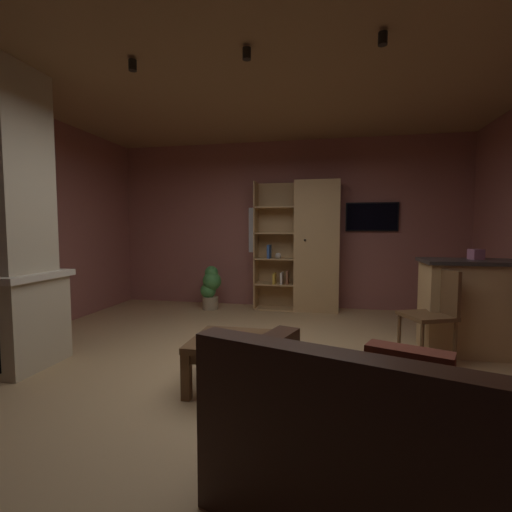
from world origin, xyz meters
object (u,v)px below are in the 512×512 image
kitchen_bar_counter (497,307)px  coffee_table (230,348)px  potted_floor_plant (211,286)px  bookshelf_cabinet (311,247)px  table_book_1 (236,333)px  dining_chair (434,309)px  wall_mounted_tv (372,217)px  tissue_box (476,254)px  table_book_0 (223,337)px  leather_couch (373,447)px

kitchen_bar_counter → coffee_table: 2.86m
kitchen_bar_counter → potted_floor_plant: (-3.63, 1.47, -0.12)m
bookshelf_cabinet → table_book_1: (-0.48, -3.02, -0.58)m
dining_chair → wall_mounted_tv: size_ratio=1.12×
tissue_box → potted_floor_plant: bearing=157.6°
bookshelf_cabinet → table_book_1: bookshelf_cabinet is taller
bookshelf_cabinet → wall_mounted_tv: (0.95, 0.21, 0.49)m
kitchen_bar_counter → table_book_0: size_ratio=12.54×
table_book_1 → coffee_table: bearing=-171.4°
tissue_box → table_book_1: 2.72m
kitchen_bar_counter → dining_chair: (-0.70, -0.33, 0.03)m
leather_couch → dining_chair: (0.83, 2.12, 0.23)m
kitchen_bar_counter → table_book_0: kitchen_bar_counter is taller
table_book_1 → potted_floor_plant: size_ratio=0.18×
dining_chair → wall_mounted_tv: 2.50m
leather_couch → table_book_0: leather_couch is taller
bookshelf_cabinet → tissue_box: (1.81, -1.67, 0.02)m
coffee_table → tissue_box: bearing=30.1°
bookshelf_cabinet → coffee_table: bookshelf_cabinet is taller
tissue_box → coffee_table: (-2.34, -1.36, -0.72)m
potted_floor_plant → wall_mounted_tv: bearing=10.2°
table_book_0 → dining_chair: bearing=27.8°
potted_floor_plant → kitchen_bar_counter: bearing=-22.0°
leather_couch → table_book_1: size_ratio=12.86×
coffee_table → potted_floor_plant: bearing=111.6°
leather_couch → table_book_0: bearing=133.2°
coffee_table → table_book_0: table_book_0 is taller
kitchen_bar_counter → table_book_0: (-2.59, -1.33, -0.07)m
coffee_table → potted_floor_plant: (-1.10, 2.77, 0.05)m
leather_couch → table_book_0: size_ratio=13.95×
dining_chair → potted_floor_plant: bearing=148.5°
tissue_box → table_book_1: bearing=-149.4°
dining_chair → tissue_box: bearing=37.6°
bookshelf_cabinet → dining_chair: bookshelf_cabinet is taller
table_book_1 → wall_mounted_tv: wall_mounted_tv is taller
coffee_table → dining_chair: (1.84, 0.97, 0.20)m
bookshelf_cabinet → potted_floor_plant: (-1.62, -0.25, -0.65)m
wall_mounted_tv → leather_couch: bearing=-96.2°
table_book_0 → table_book_1: 0.11m
coffee_table → table_book_0: (-0.05, -0.02, 0.10)m
tissue_box → coffee_table: tissue_box is taller
table_book_1 → kitchen_bar_counter: bearing=27.5°
dining_chair → kitchen_bar_counter: bearing=25.4°
bookshelf_cabinet → leather_couch: (0.48, -4.18, -0.73)m
leather_couch → table_book_1: bearing=129.5°
leather_couch → potted_floor_plant: leather_couch is taller
dining_chair → potted_floor_plant: (-2.93, 1.80, -0.15)m
potted_floor_plant → wall_mounted_tv: (2.58, 0.46, 1.14)m
coffee_table → table_book_1: bearing=8.6°
kitchen_bar_counter → potted_floor_plant: kitchen_bar_counter is taller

